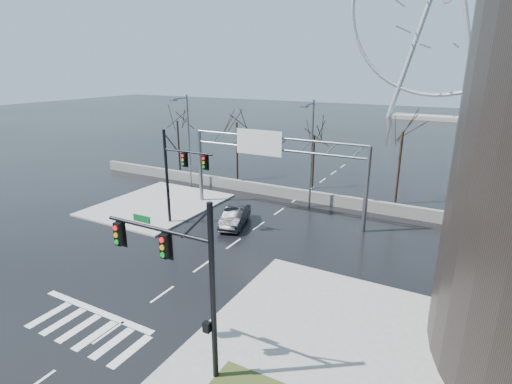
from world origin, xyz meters
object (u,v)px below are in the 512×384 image
Objects in this scene: signal_mast_near at (184,270)px; car at (235,216)px; sign_gantry at (271,158)px; ferris_wheel at (446,6)px; signal_mast_far at (177,170)px.

car is at bearing 114.59° from signal_mast_near.
sign_gantry is at bearing 106.19° from signal_mast_near.
ferris_wheel reaches higher than car.
car is (-6.99, 15.29, -4.09)m from signal_mast_near.
sign_gantry is 3.44× the size of car.
signal_mast_near is at bearing -73.81° from sign_gantry.
signal_mast_far is at bearing -97.20° from ferris_wheel.
signal_mast_far is 8.14m from sign_gantry.
signal_mast_near is 0.16× the size of ferris_wheel.
ferris_wheel is 10.71× the size of car.
signal_mast_near is at bearing -49.74° from signal_mast_far.
signal_mast_far is at bearing -132.47° from sign_gantry.
ferris_wheel is 87.77m from car.
ferris_wheel reaches higher than sign_gantry.
signal_mast_near is at bearing -89.92° from ferris_wheel.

